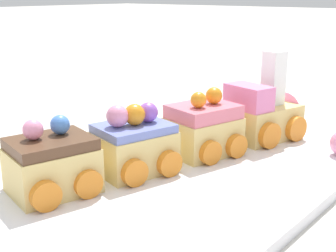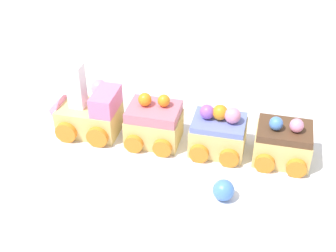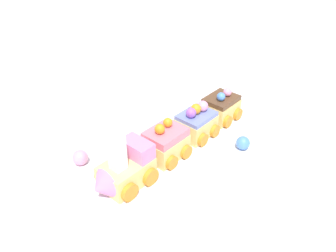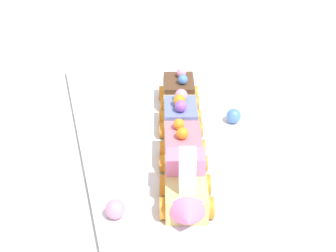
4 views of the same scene
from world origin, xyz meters
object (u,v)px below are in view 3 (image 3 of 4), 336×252
(cake_train_locomotive, at_px, (123,171))
(gumball_blue, at_px, (243,143))
(cake_car_strawberry, at_px, (166,143))
(cake_car_chocolate, at_px, (221,108))
(cake_car_blueberry, at_px, (196,123))
(gumball_pink, at_px, (80,158))

(cake_train_locomotive, height_order, gumball_blue, cake_train_locomotive)
(cake_train_locomotive, relative_size, cake_car_strawberry, 1.33)
(cake_train_locomotive, xyz_separation_m, cake_car_chocolate, (-0.27, 0.07, -0.00))
(cake_car_blueberry, relative_size, gumball_pink, 3.14)
(cake_train_locomotive, relative_size, cake_car_chocolate, 1.33)
(cake_car_blueberry, height_order, cake_car_chocolate, cake_car_blueberry)
(cake_train_locomotive, height_order, gumball_pink, cake_train_locomotive)
(cake_car_strawberry, height_order, gumball_blue, cake_car_strawberry)
(cake_train_locomotive, bearing_deg, gumball_blue, 156.05)
(gumball_pink, bearing_deg, cake_car_strawberry, 126.70)
(cake_car_strawberry, bearing_deg, gumball_pink, -39.26)
(gumball_pink, xyz_separation_m, gumball_blue, (-0.18, 0.25, -0.00))
(cake_car_blueberry, xyz_separation_m, gumball_pink, (0.18, -0.15, -0.01))
(cake_car_strawberry, height_order, cake_car_blueberry, cake_car_strawberry)
(cake_car_blueberry, distance_m, gumball_blue, 0.10)
(cake_car_strawberry, relative_size, gumball_blue, 3.30)
(cake_car_chocolate, bearing_deg, cake_car_strawberry, -0.14)
(cake_car_strawberry, height_order, gumball_pink, cake_car_strawberry)
(gumball_pink, distance_m, gumball_blue, 0.30)
(cake_car_strawberry, xyz_separation_m, cake_car_blueberry, (-0.09, 0.02, -0.00))
(gumball_blue, bearing_deg, cake_train_locomotive, -37.99)
(cake_car_blueberry, height_order, gumball_pink, cake_car_blueberry)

